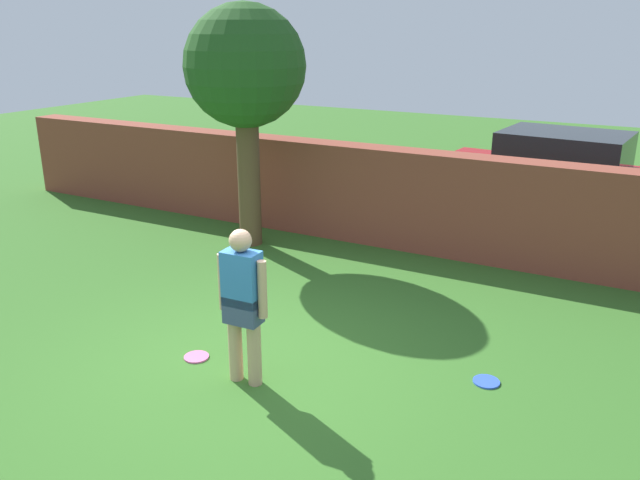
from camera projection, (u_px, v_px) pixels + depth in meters
ground_plane at (249, 369)px, 6.75m from camera, size 40.00×40.00×0.00m
brick_wall at (322, 188)px, 10.88m from camera, size 13.36×0.50×1.58m
tree at (245, 71)px, 9.70m from camera, size 1.86×1.86×3.77m
person at (243, 300)px, 6.24m from camera, size 0.54×0.23×1.62m
car at (560, 182)px, 10.99m from camera, size 4.35×2.24×1.72m
frisbee_blue at (486, 382)px, 6.49m from camera, size 0.27×0.27×0.02m
frisbee_pink at (196, 357)px, 6.97m from camera, size 0.27×0.27×0.02m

